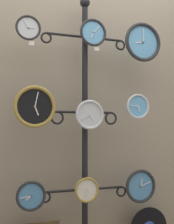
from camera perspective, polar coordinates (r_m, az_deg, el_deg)
name	(u,v)px	position (r m, az deg, el deg)	size (l,w,h in m)	color
shop_wall	(79,89)	(2.65, -1.55, 4.21)	(4.40, 0.04, 2.80)	gray
display_stand	(85,171)	(2.50, -0.40, -10.82)	(0.72, 0.44, 2.13)	black
clock_top_left	(28,28)	(2.40, -10.71, 14.87)	(0.19, 0.04, 0.19)	silver
clock_top_center	(93,33)	(2.51, 1.10, 14.30)	(0.22, 0.04, 0.22)	#60A8DB
clock_top_right	(143,42)	(2.65, 10.14, 12.45)	(0.33, 0.04, 0.33)	#60A8DB
clock_middle_left	(35,107)	(2.27, -9.53, 0.98)	(0.31, 0.04, 0.31)	black
clock_middle_center	(90,115)	(2.38, 0.51, -0.50)	(0.23, 0.04, 0.23)	silver
clock_middle_right	(138,106)	(2.56, 9.25, 1.01)	(0.20, 0.04, 0.20)	#60A8DB
clock_bottom_left	(31,196)	(2.31, -10.23, -14.85)	(0.21, 0.04, 0.21)	#4C84B2
clock_bottom_center	(87,190)	(2.42, -0.09, -14.05)	(0.19, 0.04, 0.19)	silver
clock_bottom_right	(140,186)	(2.61, 9.73, -13.20)	(0.27, 0.04, 0.27)	#4C84B2
price_tag_upper	(32,43)	(2.37, -10.09, 12.29)	(0.04, 0.00, 0.03)	white
price_tag_mid	(97,49)	(2.48, 1.77, 11.48)	(0.04, 0.00, 0.03)	white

